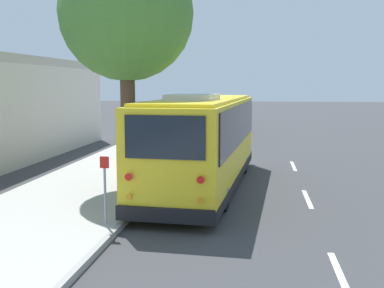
# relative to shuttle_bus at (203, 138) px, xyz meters

# --- Properties ---
(ground_plane) EXTENTS (160.00, 160.00, 0.00)m
(ground_plane) POSITION_rel_shuttle_bus_xyz_m (1.05, -0.24, -1.70)
(ground_plane) COLOR #3D3D3F
(sidewalk_slab) EXTENTS (80.00, 4.42, 0.15)m
(sidewalk_slab) POSITION_rel_shuttle_bus_xyz_m (1.05, 3.76, -1.63)
(sidewalk_slab) COLOR #B2AFA8
(sidewalk_slab) RESTS_ON ground
(curb_strip) EXTENTS (80.00, 0.14, 0.15)m
(curb_strip) POSITION_rel_shuttle_bus_xyz_m (1.05, 1.48, -1.63)
(curb_strip) COLOR #9D9A94
(curb_strip) RESTS_ON ground
(shuttle_bus) EXTENTS (10.46, 3.13, 3.21)m
(shuttle_bus) POSITION_rel_shuttle_bus_xyz_m (0.00, 0.00, 0.00)
(shuttle_bus) COLOR yellow
(shuttle_bus) RESTS_ON ground
(parked_sedan_white) EXTENTS (4.26, 1.91, 1.30)m
(parked_sedan_white) POSITION_rel_shuttle_bus_xyz_m (12.71, 0.34, -1.10)
(parked_sedan_white) COLOR silver
(parked_sedan_white) RESTS_ON ground
(parked_sedan_maroon) EXTENTS (4.48, 2.03, 1.31)m
(parked_sedan_maroon) POSITION_rel_shuttle_bus_xyz_m (18.38, 0.30, -1.09)
(parked_sedan_maroon) COLOR maroon
(parked_sedan_maroon) RESTS_ON ground
(parked_sedan_gray) EXTENTS (4.33, 1.89, 1.28)m
(parked_sedan_gray) POSITION_rel_shuttle_bus_xyz_m (24.99, 0.26, -1.11)
(parked_sedan_gray) COLOR slate
(parked_sedan_gray) RESTS_ON ground
(parked_sedan_black) EXTENTS (4.21, 1.87, 1.27)m
(parked_sedan_black) POSITION_rel_shuttle_bus_xyz_m (31.43, 0.57, -1.12)
(parked_sedan_black) COLOR black
(parked_sedan_black) RESTS_ON ground
(street_tree) EXTENTS (4.38, 4.38, 8.48)m
(street_tree) POSITION_rel_shuttle_bus_xyz_m (-0.37, 2.46, 4.35)
(street_tree) COLOR brown
(street_tree) RESTS_ON sidewalk_slab
(sign_post_near) EXTENTS (0.06, 0.22, 1.67)m
(sign_post_near) POSITION_rel_shuttle_bus_xyz_m (-5.15, 1.77, -0.69)
(sign_post_near) COLOR gray
(sign_post_near) RESTS_ON sidewalk_slab
(sign_post_far) EXTENTS (0.06, 0.22, 1.38)m
(sign_post_far) POSITION_rel_shuttle_bus_xyz_m (-3.56, 1.77, -0.84)
(sign_post_far) COLOR gray
(sign_post_far) RESTS_ON sidewalk_slab
(fire_hydrant) EXTENTS (0.22, 0.22, 0.81)m
(fire_hydrant) POSITION_rel_shuttle_bus_xyz_m (7.28, 1.82, -1.15)
(fire_hydrant) COLOR gold
(fire_hydrant) RESTS_ON sidewalk_slab
(lane_stripe_behind) EXTENTS (2.40, 0.14, 0.01)m
(lane_stripe_behind) POSITION_rel_shuttle_bus_xyz_m (-7.15, -3.36, -1.70)
(lane_stripe_behind) COLOR silver
(lane_stripe_behind) RESTS_ON ground
(lane_stripe_mid) EXTENTS (2.40, 0.14, 0.01)m
(lane_stripe_mid) POSITION_rel_shuttle_bus_xyz_m (-1.15, -3.36, -1.70)
(lane_stripe_mid) COLOR silver
(lane_stripe_mid) RESTS_ON ground
(lane_stripe_ahead) EXTENTS (2.40, 0.14, 0.01)m
(lane_stripe_ahead) POSITION_rel_shuttle_bus_xyz_m (4.85, -3.36, -1.70)
(lane_stripe_ahead) COLOR silver
(lane_stripe_ahead) RESTS_ON ground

